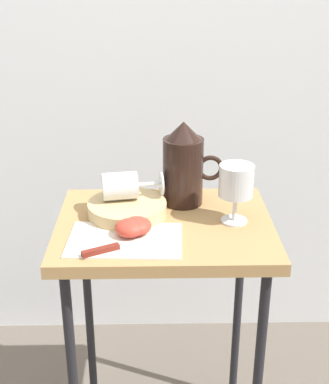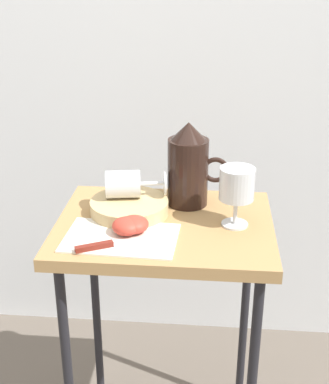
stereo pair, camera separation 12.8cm
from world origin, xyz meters
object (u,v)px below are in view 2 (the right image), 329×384
(pitcher, at_px, (188,171))
(apple_half_left, at_px, (127,226))
(wine_glass_upright, at_px, (237,187))
(knife, at_px, (112,244))
(apple_half_right, at_px, (134,224))
(table, at_px, (164,253))
(basket_tray, at_px, (129,207))
(wine_glass_tipped_near, at_px, (125,184))

(pitcher, bearing_deg, apple_half_left, -125.15)
(wine_glass_upright, relative_size, knife, 0.66)
(pitcher, height_order, apple_half_right, pitcher)
(table, distance_m, wine_glass_upright, 0.25)
(table, height_order, basket_tray, basket_tray)
(apple_half_right, relative_size, knife, 0.31)
(pitcher, relative_size, wine_glass_tipped_near, 1.38)
(wine_glass_tipped_near, height_order, apple_half_right, wine_glass_tipped_near)
(basket_tray, bearing_deg, knife, -94.15)
(wine_glass_upright, bearing_deg, apple_half_left, -164.29)
(basket_tray, relative_size, apple_half_left, 2.84)
(table, distance_m, pitcher, 0.22)
(pitcher, height_order, knife, pitcher)
(basket_tray, distance_m, knife, 0.17)
(knife, bearing_deg, apple_half_right, 60.73)
(basket_tray, distance_m, pitcher, 0.18)
(basket_tray, bearing_deg, pitcher, 27.31)
(table, relative_size, wine_glass_upright, 4.95)
(basket_tray, distance_m, wine_glass_tipped_near, 0.06)
(table, bearing_deg, apple_half_left, -138.11)
(apple_half_right, height_order, knife, apple_half_right)
(apple_half_right, bearing_deg, knife, -119.27)
(pitcher, bearing_deg, apple_half_right, -123.23)
(table, relative_size, apple_half_right, 10.51)
(apple_half_left, bearing_deg, apple_half_right, 31.43)
(table, bearing_deg, wine_glass_tipped_near, 149.13)
(table, relative_size, wine_glass_tipped_near, 4.56)
(wine_glass_tipped_near, bearing_deg, knife, -89.95)
(basket_tray, distance_m, apple_half_left, 0.11)
(table, height_order, wine_glass_upright, wine_glass_upright)
(wine_glass_tipped_near, relative_size, apple_half_left, 2.30)
(wine_glass_tipped_near, distance_m, apple_half_right, 0.14)
(basket_tray, bearing_deg, table, -23.84)
(pitcher, bearing_deg, basket_tray, -152.69)
(basket_tray, relative_size, knife, 0.88)
(wine_glass_tipped_near, bearing_deg, apple_half_right, -72.64)
(pitcher, distance_m, apple_half_right, 0.22)
(table, xyz_separation_m, basket_tray, (-0.09, 0.04, 0.11))
(knife, bearing_deg, wine_glass_upright, 25.52)
(pitcher, distance_m, knife, 0.30)
(wine_glass_tipped_near, relative_size, knife, 0.72)
(apple_half_right, xyz_separation_m, knife, (-0.04, -0.07, -0.01))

